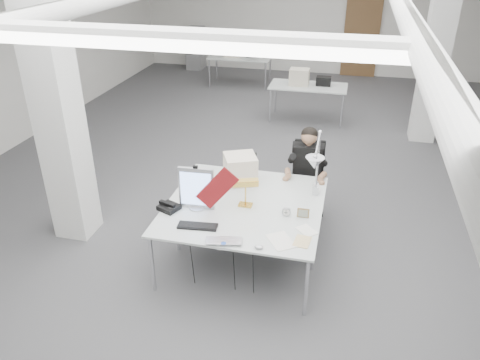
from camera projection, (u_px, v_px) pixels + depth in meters
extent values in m
cube|color=#464648|center=(273.00, 182.00, 7.59)|extent=(10.00, 14.00, 0.02)
cube|color=silver|center=(319.00, 15.00, 12.88)|extent=(10.00, 0.02, 3.20)
cube|color=white|center=(59.00, 118.00, 5.60)|extent=(0.45, 0.45, 3.20)
cube|color=white|center=(435.00, 56.00, 8.47)|extent=(0.45, 0.45, 3.20)
cube|color=brown|center=(361.00, 38.00, 12.82)|extent=(0.95, 0.08, 2.10)
cube|color=white|center=(172.00, 43.00, 2.76)|extent=(2.80, 0.14, 0.08)
cube|color=silver|center=(235.00, 225.00, 5.09)|extent=(1.80, 0.90, 0.02)
cube|color=silver|center=(253.00, 187.00, 5.86)|extent=(1.80, 0.90, 0.02)
cube|color=silver|center=(308.00, 86.00, 9.78)|extent=(1.60, 0.80, 0.02)
cube|color=silver|center=(240.00, 57.00, 12.09)|extent=(1.60, 0.80, 0.02)
cube|color=gray|center=(196.00, 48.00, 13.76)|extent=(0.45, 0.55, 1.20)
cube|color=#AEAFB3|center=(196.00, 188.00, 5.28)|extent=(0.41, 0.07, 0.51)
cube|color=maroon|center=(217.00, 188.00, 5.17)|extent=(0.51, 0.03, 0.55)
cube|color=black|center=(198.00, 226.00, 5.03)|extent=(0.44, 0.19, 0.02)
imported|color=#B6B6BB|center=(224.00, 244.00, 4.73)|extent=(0.42, 0.31, 0.03)
ellipsoid|color=#BCBCC1|center=(259.00, 247.00, 4.68)|extent=(0.11, 0.09, 0.04)
cube|color=black|center=(169.00, 207.00, 5.34)|extent=(0.28, 0.26, 0.05)
cube|color=tan|center=(187.00, 198.00, 5.50)|extent=(0.13, 0.08, 0.10)
cube|color=olive|center=(303.00, 213.00, 5.19)|extent=(0.13, 0.04, 0.11)
cylinder|color=#A1A1A6|center=(286.00, 212.00, 5.22)|extent=(0.10, 0.04, 0.10)
cube|color=white|center=(281.00, 241.00, 4.80)|extent=(0.36, 0.38, 0.01)
cube|color=#DABE82|center=(302.00, 241.00, 4.79)|extent=(0.18, 0.24, 0.01)
cube|color=white|center=(307.00, 231.00, 4.97)|extent=(0.26, 0.26, 0.01)
cube|color=beige|center=(240.00, 169.00, 5.88)|extent=(0.50, 0.49, 0.36)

